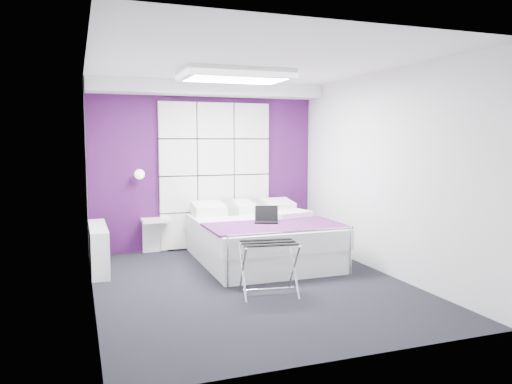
{
  "coord_description": "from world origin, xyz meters",
  "views": [
    {
      "loc": [
        -1.93,
        -5.52,
        1.72
      ],
      "look_at": [
        0.19,
        0.35,
        1.07
      ],
      "focal_mm": 35.0,
      "sensor_mm": 36.0,
      "label": 1
    }
  ],
  "objects_px": {
    "radiator": "(99,248)",
    "nightstand": "(156,220)",
    "wall_lamp": "(139,174)",
    "laptop": "(265,218)",
    "luggage_rack": "(269,268)",
    "bed": "(261,239)"
  },
  "relations": [
    {
      "from": "radiator",
      "to": "nightstand",
      "type": "distance_m",
      "value": 1.15
    },
    {
      "from": "radiator",
      "to": "nightstand",
      "type": "xyz_separation_m",
      "value": [
        0.87,
        0.72,
        0.22
      ]
    },
    {
      "from": "wall_lamp",
      "to": "laptop",
      "type": "distance_m",
      "value": 2.09
    },
    {
      "from": "radiator",
      "to": "luggage_rack",
      "type": "bearing_deg",
      "value": -45.17
    },
    {
      "from": "wall_lamp",
      "to": "bed",
      "type": "relative_size",
      "value": 0.07
    },
    {
      "from": "radiator",
      "to": "nightstand",
      "type": "bearing_deg",
      "value": 39.74
    },
    {
      "from": "bed",
      "to": "nightstand",
      "type": "height_order",
      "value": "bed"
    },
    {
      "from": "wall_lamp",
      "to": "bed",
      "type": "bearing_deg",
      "value": -32.64
    },
    {
      "from": "wall_lamp",
      "to": "nightstand",
      "type": "height_order",
      "value": "wall_lamp"
    },
    {
      "from": "wall_lamp",
      "to": "nightstand",
      "type": "distance_m",
      "value": 0.74
    },
    {
      "from": "laptop",
      "to": "luggage_rack",
      "type": "bearing_deg",
      "value": -86.82
    },
    {
      "from": "luggage_rack",
      "to": "laptop",
      "type": "distance_m",
      "value": 1.3
    },
    {
      "from": "radiator",
      "to": "bed",
      "type": "bearing_deg",
      "value": -6.25
    },
    {
      "from": "nightstand",
      "to": "bed",
      "type": "bearing_deg",
      "value": -35.71
    },
    {
      "from": "wall_lamp",
      "to": "bed",
      "type": "xyz_separation_m",
      "value": [
        1.56,
        -1.0,
        -0.9
      ]
    },
    {
      "from": "wall_lamp",
      "to": "laptop",
      "type": "bearing_deg",
      "value": -41.5
    },
    {
      "from": "nightstand",
      "to": "radiator",
      "type": "bearing_deg",
      "value": -140.26
    },
    {
      "from": "luggage_rack",
      "to": "bed",
      "type": "bearing_deg",
      "value": 81.37
    },
    {
      "from": "wall_lamp",
      "to": "nightstand",
      "type": "bearing_deg",
      "value": -10.03
    },
    {
      "from": "bed",
      "to": "luggage_rack",
      "type": "bearing_deg",
      "value": -107.08
    },
    {
      "from": "wall_lamp",
      "to": "nightstand",
      "type": "relative_size",
      "value": 0.35
    },
    {
      "from": "wall_lamp",
      "to": "laptop",
      "type": "relative_size",
      "value": 0.48
    }
  ]
}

